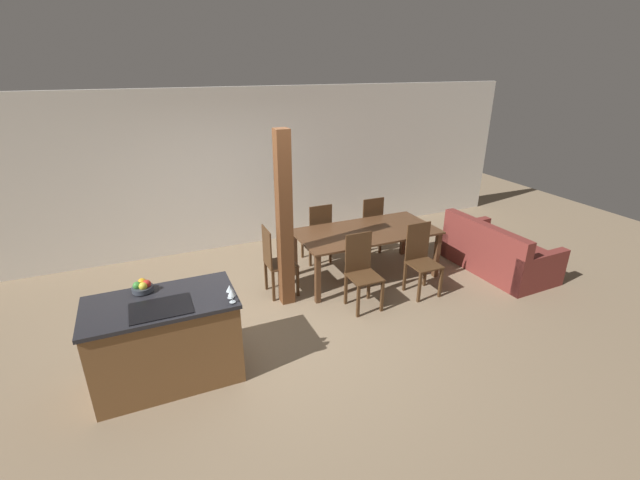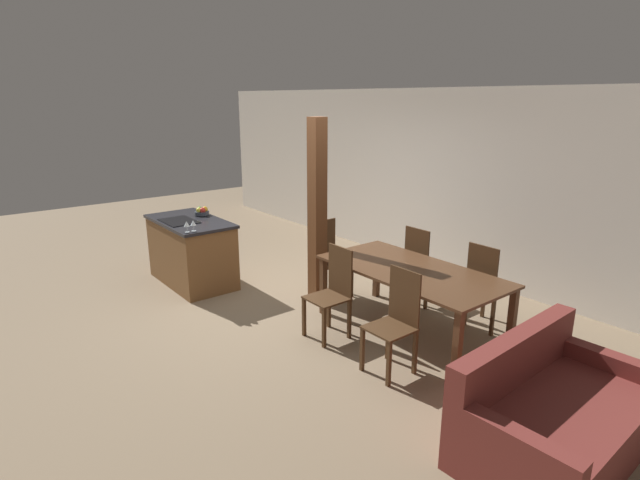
% 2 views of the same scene
% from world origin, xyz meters
% --- Properties ---
extents(ground_plane, '(16.00, 16.00, 0.00)m').
position_xyz_m(ground_plane, '(0.00, 0.00, 0.00)').
color(ground_plane, '#847056').
extents(wall_back, '(11.20, 0.08, 2.70)m').
position_xyz_m(wall_back, '(0.00, 2.73, 1.35)').
color(wall_back, silver).
rests_on(wall_back, ground_plane).
extents(kitchen_island, '(1.44, 0.78, 0.93)m').
position_xyz_m(kitchen_island, '(-1.41, -0.53, 0.46)').
color(kitchen_island, brown).
rests_on(kitchen_island, ground_plane).
extents(fruit_bowl, '(0.21, 0.21, 0.12)m').
position_xyz_m(fruit_bowl, '(-1.54, -0.28, 0.98)').
color(fruit_bowl, '#383D47').
rests_on(fruit_bowl, kitchen_island).
extents(wine_glass_near, '(0.07, 0.07, 0.14)m').
position_xyz_m(wine_glass_near, '(-0.77, -0.85, 1.03)').
color(wine_glass_near, silver).
rests_on(wine_glass_near, kitchen_island).
extents(wine_glass_middle, '(0.07, 0.07, 0.14)m').
position_xyz_m(wine_glass_middle, '(-0.77, -0.76, 1.03)').
color(wine_glass_middle, silver).
rests_on(wine_glass_middle, kitchen_island).
extents(dining_table, '(2.09, 1.03, 0.75)m').
position_xyz_m(dining_table, '(1.57, 0.71, 0.66)').
color(dining_table, '#51331E').
rests_on(dining_table, ground_plane).
extents(dining_chair_near_left, '(0.40, 0.40, 1.01)m').
position_xyz_m(dining_chair_near_left, '(1.10, -0.02, 0.52)').
color(dining_chair_near_left, '#472D19').
rests_on(dining_chair_near_left, ground_plane).
extents(dining_chair_near_right, '(0.40, 0.40, 1.01)m').
position_xyz_m(dining_chair_near_right, '(2.04, -0.02, 0.52)').
color(dining_chair_near_right, '#472D19').
rests_on(dining_chair_near_right, ground_plane).
extents(dining_chair_far_left, '(0.40, 0.40, 1.01)m').
position_xyz_m(dining_chair_far_left, '(1.10, 1.45, 0.52)').
color(dining_chair_far_left, '#472D19').
rests_on(dining_chair_far_left, ground_plane).
extents(dining_chair_far_right, '(0.40, 0.40, 1.01)m').
position_xyz_m(dining_chair_far_right, '(2.04, 1.45, 0.52)').
color(dining_chair_far_right, '#472D19').
rests_on(dining_chair_far_right, ground_plane).
extents(dining_chair_head_end, '(0.40, 0.40, 1.01)m').
position_xyz_m(dining_chair_head_end, '(0.15, 0.71, 0.52)').
color(dining_chair_head_end, '#472D19').
rests_on(dining_chair_head_end, ground_plane).
extents(couch, '(0.99, 1.66, 0.83)m').
position_xyz_m(couch, '(3.58, 0.06, 0.27)').
color(couch, maroon).
rests_on(couch, ground_plane).
extents(timber_post, '(0.18, 0.18, 2.34)m').
position_xyz_m(timber_post, '(0.21, 0.46, 1.17)').
color(timber_post, brown).
rests_on(timber_post, ground_plane).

